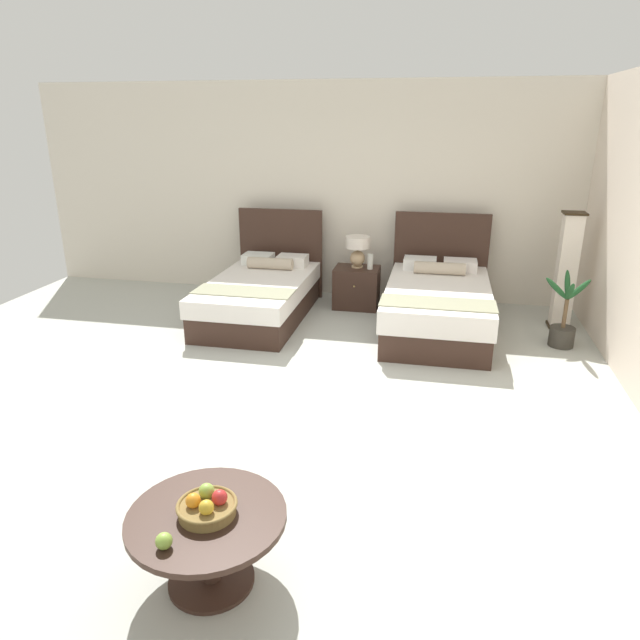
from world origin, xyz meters
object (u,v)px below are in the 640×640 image
(bed_near_corner, at_px, (437,304))
(floor_lamp_corner, at_px, (566,271))
(vase, at_px, (370,262))
(potted_palm, at_px, (563,325))
(fruit_bowl, at_px, (207,506))
(nightstand, at_px, (357,287))
(table_lamp, at_px, (358,248))
(coffee_table, at_px, (208,531))
(loose_apple, at_px, (164,541))
(bed_near_window, at_px, (261,294))

(bed_near_corner, xyz_separation_m, floor_lamp_corner, (1.46, 0.39, 0.38))
(vase, bearing_deg, bed_near_corner, -34.05)
(floor_lamp_corner, height_order, potted_palm, floor_lamp_corner)
(fruit_bowl, xyz_separation_m, potted_palm, (2.49, 4.04, -0.25))
(nightstand, height_order, table_lamp, table_lamp)
(coffee_table, bearing_deg, fruit_bowl, 15.71)
(coffee_table, height_order, floor_lamp_corner, floor_lamp_corner)
(loose_apple, distance_m, potted_palm, 5.05)
(nightstand, relative_size, floor_lamp_corner, 0.42)
(fruit_bowl, bearing_deg, table_lamp, 89.41)
(fruit_bowl, bearing_deg, bed_near_window, 104.05)
(potted_palm, bearing_deg, bed_near_window, 175.74)
(vase, xyz_separation_m, loose_apple, (-0.33, -5.18, -0.15))
(coffee_table, xyz_separation_m, potted_palm, (2.50, 4.04, -0.09))
(nightstand, relative_size, vase, 2.93)
(floor_lamp_corner, bearing_deg, potted_palm, -97.57)
(bed_near_corner, xyz_separation_m, fruit_bowl, (-1.12, -4.30, 0.18))
(vase, height_order, potted_palm, potted_palm)
(coffee_table, height_order, potted_palm, potted_palm)
(table_lamp, relative_size, potted_palm, 0.49)
(bed_near_window, relative_size, floor_lamp_corner, 1.53)
(loose_apple, relative_size, floor_lamp_corner, 0.06)
(table_lamp, xyz_separation_m, loose_apple, (-0.16, -5.24, -0.31))
(nightstand, xyz_separation_m, table_lamp, (0.00, 0.02, 0.53))
(vase, bearing_deg, table_lamp, 161.13)
(nightstand, relative_size, coffee_table, 0.69)
(bed_near_window, distance_m, loose_apple, 4.69)
(vase, bearing_deg, nightstand, 167.17)
(nightstand, xyz_separation_m, loose_apple, (-0.16, -5.22, 0.22))
(table_lamp, distance_m, vase, 0.24)
(table_lamp, height_order, loose_apple, table_lamp)
(nightstand, xyz_separation_m, coffee_table, (-0.06, -4.94, 0.07))
(bed_near_window, xyz_separation_m, potted_palm, (3.57, -0.27, -0.05))
(fruit_bowl, relative_size, loose_apple, 3.86)
(bed_near_window, relative_size, vase, 10.67)
(vase, distance_m, potted_palm, 2.46)
(bed_near_corner, relative_size, coffee_table, 2.56)
(bed_near_window, height_order, bed_near_corner, bed_near_corner)
(table_lamp, xyz_separation_m, coffee_table, (-0.06, -4.96, -0.46))
(fruit_bowl, distance_m, loose_apple, 0.30)
(potted_palm, bearing_deg, bed_near_corner, 169.33)
(bed_near_corner, bearing_deg, coffee_table, -104.63)
(vase, bearing_deg, potted_palm, -20.79)
(bed_near_window, relative_size, table_lamp, 5.19)
(bed_near_corner, distance_m, fruit_bowl, 4.45)
(fruit_bowl, bearing_deg, potted_palm, 58.33)
(bed_near_window, height_order, fruit_bowl, bed_near_window)
(floor_lamp_corner, bearing_deg, vase, 174.97)
(nightstand, bearing_deg, loose_apple, -91.73)
(bed_near_corner, height_order, nightstand, bed_near_corner)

